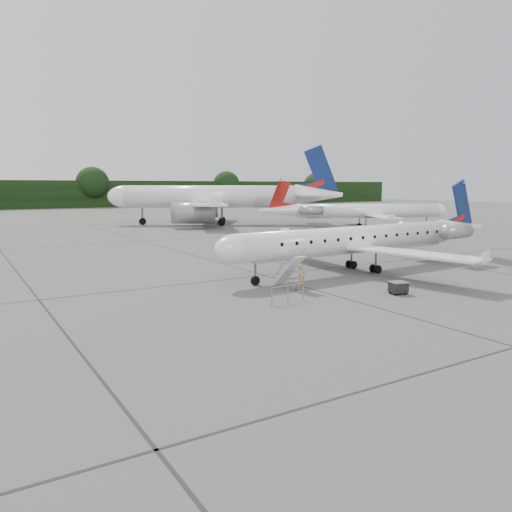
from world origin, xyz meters
TOP-DOWN VIEW (x-y plane):
  - ground at (0.00, 0.00)m, footprint 320.00×320.00m
  - treeline at (0.00, 130.00)m, footprint 260.00×4.00m
  - main_regional_jet at (1.53, 4.27)m, footprint 28.08×20.93m
  - airstair at (-6.30, 1.74)m, footprint 0.97×2.20m
  - passenger at (-6.23, 0.51)m, footprint 0.67×0.48m
  - safety_railing at (-8.62, -1.47)m, footprint 2.20×0.18m
  - baggage_cart at (-1.62, -3.04)m, footprint 1.11×0.97m
  - bg_narrowbody at (12.83, 51.51)m, footprint 44.30×40.30m
  - bg_regional_right at (30.30, 32.44)m, footprint 33.81×29.49m

SIDE VIEW (x-z plane):
  - ground at x=0.00m, z-range 0.00..0.00m
  - baggage_cart at x=-1.62m, z-range 0.00..0.83m
  - safety_railing at x=-8.62m, z-range 0.00..1.00m
  - passenger at x=-6.23m, z-range 0.00..1.70m
  - airstair at x=-6.30m, z-range 0.00..2.17m
  - main_regional_jet at x=1.53m, z-range 0.00..6.94m
  - bg_regional_right at x=30.30m, z-range 0.00..7.40m
  - treeline at x=0.00m, z-range 0.00..8.00m
  - bg_narrowbody at x=12.83m, z-range 0.00..13.00m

